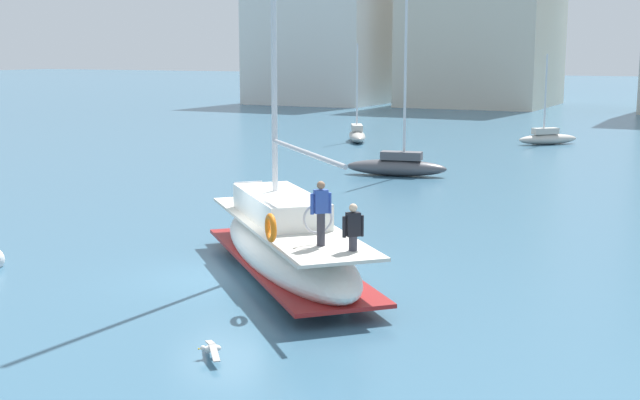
# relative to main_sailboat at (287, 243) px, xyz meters

# --- Properties ---
(ground_plane) EXTENTS (400.00, 400.00, 0.00)m
(ground_plane) POSITION_rel_main_sailboat_xyz_m (-1.49, -0.96, -0.92)
(ground_plane) COLOR #38607A
(main_sailboat) EXTENTS (8.48, 8.49, 14.03)m
(main_sailboat) POSITION_rel_main_sailboat_xyz_m (0.00, 0.00, 0.00)
(main_sailboat) COLOR white
(main_sailboat) RESTS_ON ground
(moored_sloop_far) EXTENTS (3.79, 3.68, 5.89)m
(moored_sloop_far) POSITION_rel_main_sailboat_xyz_m (-0.54, 36.73, -0.44)
(moored_sloop_far) COLOR #B7B2A8
(moored_sloop_far) RESTS_ON ground
(moored_catamaran) EXTENTS (3.08, 4.56, 6.57)m
(moored_catamaran) POSITION_rel_main_sailboat_xyz_m (-12.50, 32.80, -0.41)
(moored_catamaran) COLOR #B7B2A8
(moored_catamaran) RESTS_ON ground
(moored_cutter_left) EXTENTS (5.13, 2.10, 8.51)m
(moored_cutter_left) POSITION_rel_main_sailboat_xyz_m (-4.19, 19.00, -0.35)
(moored_cutter_left) COLOR #4C4C51
(moored_cutter_left) RESTS_ON ground
(seagull) EXTENTS (0.94, 1.03, 0.18)m
(seagull) POSITION_rel_main_sailboat_xyz_m (1.72, -6.30, -0.72)
(seagull) COLOR silver
(seagull) RESTS_ON ground
(waterfront_buildings) EXTENTS (79.28, 19.07, 25.55)m
(waterfront_buildings) POSITION_rel_main_sailboat_xyz_m (-2.62, 73.38, 9.45)
(waterfront_buildings) COLOR silver
(waterfront_buildings) RESTS_ON ground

